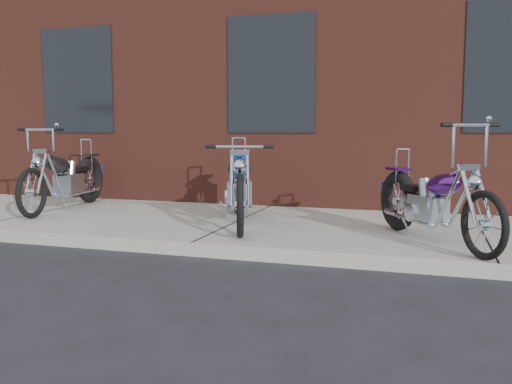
% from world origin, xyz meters
% --- Properties ---
extents(ground, '(120.00, 120.00, 0.00)m').
position_xyz_m(ground, '(0.00, 0.00, 0.00)').
color(ground, black).
rests_on(ground, ground).
extents(sidewalk, '(22.00, 3.00, 0.15)m').
position_xyz_m(sidewalk, '(0.00, 1.50, 0.07)').
color(sidewalk, '#989796').
rests_on(sidewalk, ground).
extents(building_brick, '(22.00, 10.00, 8.00)m').
position_xyz_m(building_brick, '(0.00, 8.00, 4.00)').
color(building_brick, '#5D291F').
rests_on(building_brick, ground).
extents(chopper_purple, '(1.28, 1.94, 1.25)m').
position_xyz_m(chopper_purple, '(2.42, 0.82, 0.55)').
color(chopper_purple, black).
rests_on(chopper_purple, sidewalk).
extents(chopper_blue, '(0.99, 2.38, 1.08)m').
position_xyz_m(chopper_blue, '(0.08, 1.31, 0.60)').
color(chopper_blue, black).
rests_on(chopper_blue, sidewalk).
extents(chopper_third, '(0.62, 2.39, 1.22)m').
position_xyz_m(chopper_third, '(-2.85, 1.72, 0.58)').
color(chopper_third, black).
rests_on(chopper_third, sidewalk).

